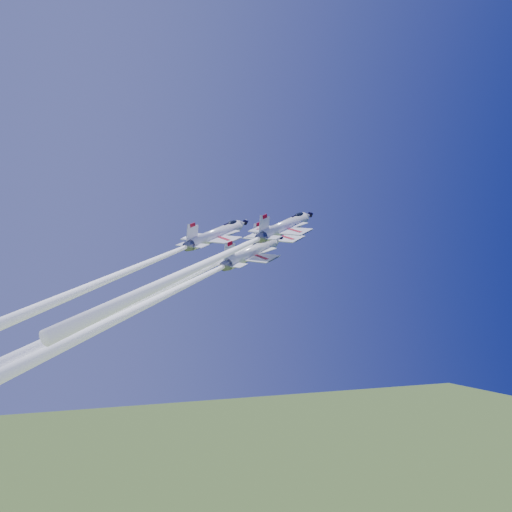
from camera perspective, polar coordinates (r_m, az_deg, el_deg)
name	(u,v)px	position (r m, az deg, el deg)	size (l,w,h in m)	color
jet_lead	(180,280)	(85.45, -7.58, -2.41)	(47.30, 32.79, 56.49)	white
jet_left	(123,273)	(90.11, -13.20, -1.68)	(43.53, 30.03, 49.28)	white
jet_right	(221,256)	(81.32, -3.52, -0.02)	(35.45, 24.31, 37.34)	white
jet_slot	(160,297)	(80.05, -9.55, -4.11)	(41.48, 28.63, 47.15)	white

